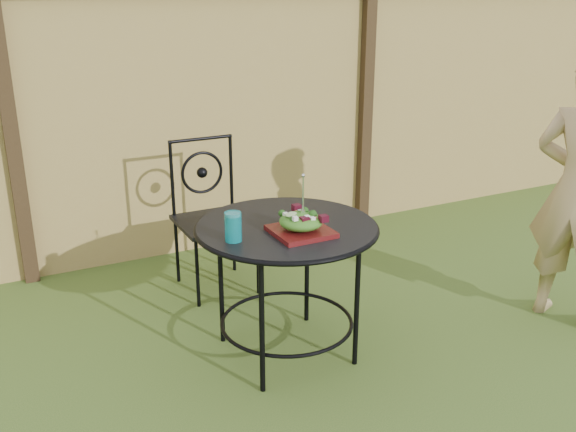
% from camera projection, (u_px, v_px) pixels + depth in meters
% --- Properties ---
extents(ground, '(60.00, 60.00, 0.00)m').
position_uv_depth(ground, '(378.00, 400.00, 3.03)').
color(ground, '#294616').
rests_on(ground, ground).
extents(fence, '(8.00, 0.12, 1.90)m').
position_uv_depth(fence, '(208.00, 121.00, 4.55)').
color(fence, tan).
rests_on(fence, ground).
extents(patio_table, '(0.92, 0.92, 0.72)m').
position_uv_depth(patio_table, '(287.00, 251.00, 3.24)').
color(patio_table, black).
rests_on(patio_table, ground).
extents(patio_chair, '(0.46, 0.46, 0.95)m').
position_uv_depth(patio_chair, '(212.00, 211.00, 4.06)').
color(patio_chair, black).
rests_on(patio_chair, ground).
extents(salad_plate, '(0.27, 0.27, 0.02)m').
position_uv_depth(salad_plate, '(301.00, 231.00, 3.07)').
color(salad_plate, '#3D0C08').
rests_on(salad_plate, patio_table).
extents(salad, '(0.21, 0.21, 0.08)m').
position_uv_depth(salad, '(301.00, 221.00, 3.05)').
color(salad, '#235614').
rests_on(salad, salad_plate).
extents(fork, '(0.01, 0.01, 0.18)m').
position_uv_depth(fork, '(303.00, 195.00, 3.01)').
color(fork, silver).
rests_on(fork, salad).
extents(drinking_glass, '(0.08, 0.08, 0.14)m').
position_uv_depth(drinking_glass, '(233.00, 227.00, 2.96)').
color(drinking_glass, '#0B7983').
rests_on(drinking_glass, patio_table).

